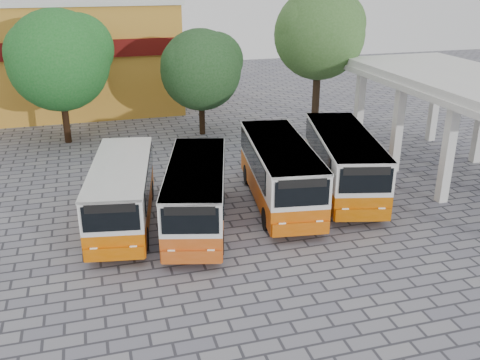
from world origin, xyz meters
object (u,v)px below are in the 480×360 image
object	(u,v)px
bus_far_left	(122,190)
bus_far_right	(344,159)
bus_centre_right	(280,170)
bus_centre_left	(197,192)

from	to	relation	value
bus_far_left	bus_far_right	distance (m)	10.73
bus_far_left	bus_centre_right	bearing A→B (deg)	11.12
bus_far_left	bus_centre_right	world-z (taller)	bus_centre_right
bus_far_left	bus_centre_right	distance (m)	7.25
bus_far_left	bus_centre_left	size ratio (longest dim) A/B	0.98
bus_centre_left	bus_centre_right	bearing A→B (deg)	31.53
bus_centre_left	bus_centre_right	distance (m)	4.39
bus_far_right	bus_far_left	bearing A→B (deg)	-162.74
bus_far_right	bus_centre_left	bearing A→B (deg)	-153.66
bus_far_left	bus_far_right	bearing A→B (deg)	12.90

